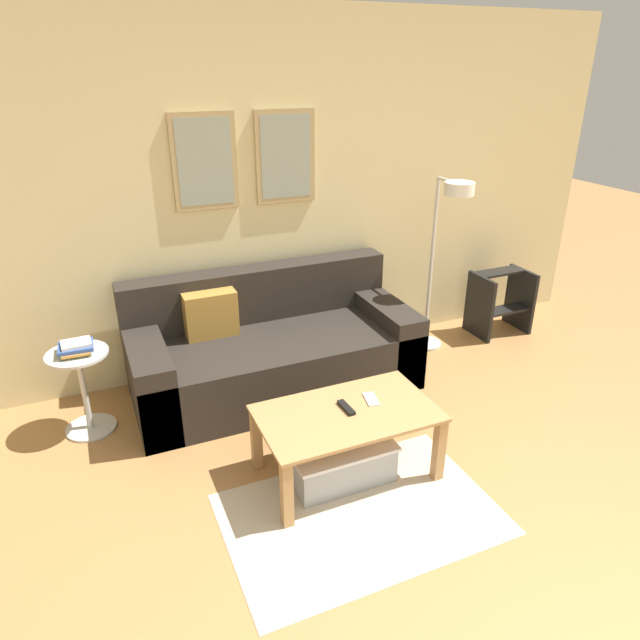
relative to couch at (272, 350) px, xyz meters
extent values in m
cube|color=beige|center=(0.27, 0.46, 0.99)|extent=(5.60, 0.06, 2.55)
cube|color=tan|center=(-0.28, 0.42, 1.28)|extent=(0.44, 0.02, 0.64)
cube|color=#939E8E|center=(-0.28, 0.41, 1.28)|extent=(0.37, 0.01, 0.57)
cube|color=tan|center=(0.29, 0.42, 1.28)|extent=(0.44, 0.02, 0.64)
cube|color=#939E8E|center=(0.29, 0.41, 1.28)|extent=(0.37, 0.01, 0.57)
cube|color=#C1B299|center=(-0.01, -1.44, -0.28)|extent=(1.42, 0.92, 0.01)
cube|color=#28231E|center=(0.01, -0.05, -0.07)|extent=(1.98, 0.88, 0.43)
cube|color=#28231E|center=(0.01, 0.29, 0.34)|extent=(1.98, 0.20, 0.39)
cube|color=#28231E|center=(-0.87, -0.05, -0.01)|extent=(0.24, 0.88, 0.55)
cube|color=#28231E|center=(0.88, -0.05, -0.01)|extent=(0.24, 0.88, 0.55)
cube|color=#A87A33|center=(-0.39, 0.12, 0.30)|extent=(0.36, 0.14, 0.32)
cube|color=#AD7F4C|center=(0.07, -1.10, 0.12)|extent=(0.99, 0.58, 0.02)
cube|color=#AD7F4C|center=(-0.39, -1.35, -0.09)|extent=(0.06, 0.06, 0.40)
cube|color=#AD7F4C|center=(0.52, -1.35, -0.09)|extent=(0.06, 0.06, 0.40)
cube|color=#AD7F4C|center=(-0.39, -0.85, -0.09)|extent=(0.06, 0.06, 0.40)
cube|color=#AD7F4C|center=(0.52, -0.85, -0.09)|extent=(0.06, 0.06, 0.40)
cube|color=#9EA3A8|center=(0.01, -1.11, -0.18)|extent=(0.57, 0.34, 0.21)
cube|color=silver|center=(0.01, -1.11, -0.06)|extent=(0.59, 0.37, 0.02)
cylinder|color=silver|center=(1.39, 0.12, -0.28)|extent=(0.27, 0.27, 0.02)
cylinder|color=silver|center=(1.39, 0.12, 0.42)|extent=(0.03, 0.03, 1.37)
cylinder|color=silver|center=(1.39, -0.01, 1.10)|extent=(0.02, 0.26, 0.02)
cylinder|color=white|center=(1.39, -0.14, 1.07)|extent=(0.21, 0.21, 0.09)
cylinder|color=silver|center=(-1.27, -0.05, -0.28)|extent=(0.32, 0.32, 0.01)
cylinder|color=silver|center=(-1.27, -0.05, -0.01)|extent=(0.04, 0.04, 0.52)
cylinder|color=silver|center=(-1.27, -0.05, 0.26)|extent=(0.37, 0.37, 0.02)
cube|color=#387F4C|center=(-1.27, -0.06, 0.28)|extent=(0.18, 0.14, 0.02)
cube|color=#D18438|center=(-1.27, -0.06, 0.29)|extent=(0.17, 0.17, 0.01)
cube|color=#335199|center=(-1.27, -0.05, 0.31)|extent=(0.21, 0.18, 0.02)
cube|color=silver|center=(-1.26, -0.05, 0.33)|extent=(0.18, 0.14, 0.02)
cube|color=black|center=(0.07, -1.07, 0.14)|extent=(0.05, 0.15, 0.02)
cube|color=silver|center=(0.24, -1.04, 0.13)|extent=(0.09, 0.15, 0.01)
cube|color=black|center=(1.90, 0.09, -0.02)|extent=(0.03, 0.35, 0.54)
cube|color=black|center=(2.34, 0.09, -0.02)|extent=(0.03, 0.35, 0.54)
cube|color=black|center=(2.12, 0.02, -0.06)|extent=(0.41, 0.16, 0.02)
cube|color=black|center=(2.12, 0.15, 0.25)|extent=(0.41, 0.16, 0.02)
camera|label=1|loc=(-1.13, -3.47, 1.90)|focal=32.00mm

